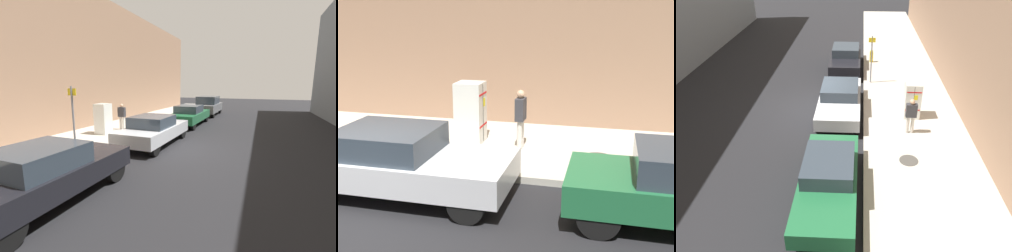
# 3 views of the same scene
# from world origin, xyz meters

# --- Properties ---
(ground_plane) EXTENTS (80.00, 80.00, 0.00)m
(ground_plane) POSITION_xyz_m (0.00, 0.00, 0.00)
(ground_plane) COLOR black
(sidewalk_slab) EXTENTS (4.41, 44.00, 0.16)m
(sidewalk_slab) POSITION_xyz_m (-4.47, 0.00, 0.08)
(sidewalk_slab) COLOR #B2ADA0
(sidewalk_slab) RESTS_ON ground
(building_facade_near) EXTENTS (2.49, 39.60, 8.55)m
(building_facade_near) POSITION_xyz_m (-7.93, 0.00, 4.27)
(building_facade_near) COLOR #937056
(building_facade_near) RESTS_ON ground
(discarded_refrigerator) EXTENTS (0.71, 0.72, 1.64)m
(discarded_refrigerator) POSITION_xyz_m (-4.42, 0.74, 0.98)
(discarded_refrigerator) COLOR silver
(discarded_refrigerator) RESTS_ON sidewalk_slab
(manhole_cover) EXTENTS (0.70, 0.70, 0.02)m
(manhole_cover) POSITION_xyz_m (-3.94, 4.18, 0.17)
(manhole_cover) COLOR #47443F
(manhole_cover) RESTS_ON sidewalk_slab
(street_sign_post) EXTENTS (0.36, 0.07, 2.59)m
(street_sign_post) POSITION_xyz_m (-2.65, -3.08, 1.61)
(street_sign_post) COLOR slate
(street_sign_post) RESTS_ON sidewalk_slab
(fire_hydrant) EXTENTS (0.22, 0.22, 0.79)m
(fire_hydrant) POSITION_xyz_m (-2.76, -6.41, 0.57)
(fire_hydrant) COLOR gold
(fire_hydrant) RESTS_ON sidewalk_slab
(pedestrian_walking_far) EXTENTS (0.44, 0.22, 1.54)m
(pedestrian_walking_far) POSITION_xyz_m (-4.19, 2.18, 1.03)
(pedestrian_walking_far) COLOR beige
(pedestrian_walking_far) RESTS_ON sidewalk_slab
(parked_sedan_dark) EXTENTS (1.81, 4.35, 1.42)m
(parked_sedan_dark) POSITION_xyz_m (-1.15, -5.49, 0.74)
(parked_sedan_dark) COLOR black
(parked_sedan_dark) RESTS_ON ground
(parked_sedan_silver) EXTENTS (1.90, 4.54, 1.39)m
(parked_sedan_silver) POSITION_xyz_m (-1.15, 0.31, 0.72)
(parked_sedan_silver) COLOR silver
(parked_sedan_silver) RESTS_ON ground
(parked_sedan_green) EXTENTS (1.79, 4.80, 1.41)m
(parked_sedan_green) POSITION_xyz_m (-1.15, 6.05, 0.74)
(parked_sedan_green) COLOR #1E6038
(parked_sedan_green) RESTS_ON ground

